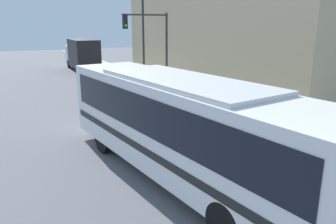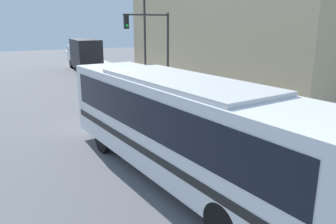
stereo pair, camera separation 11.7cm
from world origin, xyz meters
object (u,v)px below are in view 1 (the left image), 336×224
at_px(traffic_light_pole, 152,40).
at_px(pedestrian_near_corner, 184,85).
at_px(parking_meter, 192,90).
at_px(street_lamp, 140,26).
at_px(city_bus, 181,122).
at_px(fire_hydrant, 257,125).
at_px(delivery_truck, 82,54).

bearing_deg(traffic_light_pole, pedestrian_near_corner, -58.87).
bearing_deg(parking_meter, traffic_light_pole, 103.45).
bearing_deg(street_lamp, pedestrian_near_corner, -86.32).
xyz_separation_m(city_bus, street_lamp, (5.21, 16.70, 2.83)).
bearing_deg(city_bus, parking_meter, 49.28).
distance_m(fire_hydrant, street_lamp, 14.97).
height_order(city_bus, pedestrian_near_corner, city_bus).
bearing_deg(city_bus, traffic_light_pole, 62.27).
relative_size(city_bus, parking_meter, 8.82).
bearing_deg(delivery_truck, traffic_light_pole, -84.78).
relative_size(fire_hydrant, parking_meter, 0.49).
bearing_deg(pedestrian_near_corner, delivery_truck, 98.68).
xyz_separation_m(traffic_light_pole, pedestrian_near_corner, (1.32, -2.18, -2.91)).
xyz_separation_m(fire_hydrant, parking_meter, (0.00, 5.87, 0.59)).
bearing_deg(pedestrian_near_corner, street_lamp, 93.68).
xyz_separation_m(delivery_truck, pedestrian_near_corner, (2.79, -18.25, -0.76)).
relative_size(parking_meter, pedestrian_near_corner, 0.78).
xyz_separation_m(city_bus, traffic_light_pole, (4.33, 12.16, 1.99)).
bearing_deg(delivery_truck, fire_hydrant, -84.68).
relative_size(city_bus, street_lamp, 1.53).
distance_m(parking_meter, street_lamp, 9.25).
relative_size(delivery_truck, parking_meter, 5.55).
bearing_deg(fire_hydrant, parking_meter, 90.00).
height_order(traffic_light_pole, street_lamp, street_lamp).
xyz_separation_m(parking_meter, pedestrian_near_corner, (0.38, 1.74, -0.02)).
relative_size(fire_hydrant, traffic_light_pole, 0.12).
distance_m(city_bus, fire_hydrant, 5.96).
height_order(delivery_truck, traffic_light_pole, traffic_light_pole).
relative_size(street_lamp, pedestrian_near_corner, 4.48).
bearing_deg(delivery_truck, city_bus, -95.79).
height_order(fire_hydrant, street_lamp, street_lamp).
distance_m(city_bus, parking_meter, 9.82).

